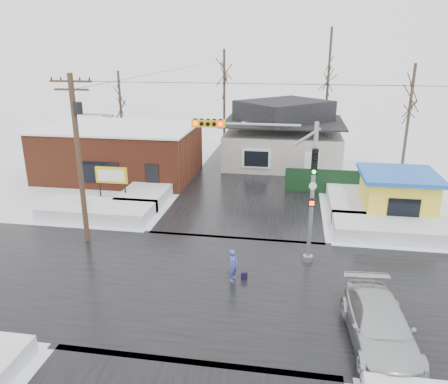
% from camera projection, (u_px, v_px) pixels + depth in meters
% --- Properties ---
extents(ground, '(120.00, 120.00, 0.00)m').
position_uv_depth(ground, '(219.00, 285.00, 19.69)').
color(ground, white).
rests_on(ground, ground).
extents(road_ns, '(10.00, 120.00, 0.02)m').
position_uv_depth(road_ns, '(219.00, 285.00, 19.69)').
color(road_ns, black).
rests_on(road_ns, ground).
extents(road_ew, '(120.00, 10.00, 0.02)m').
position_uv_depth(road_ew, '(219.00, 285.00, 19.69)').
color(road_ew, black).
rests_on(road_ew, ground).
extents(snowbank_nw, '(7.00, 3.00, 0.80)m').
position_uv_depth(snowbank_nw, '(98.00, 210.00, 27.49)').
color(snowbank_nw, white).
rests_on(snowbank_nw, ground).
extents(snowbank_ne, '(7.00, 3.00, 0.80)m').
position_uv_depth(snowbank_ne, '(396.00, 229.00, 24.73)').
color(snowbank_ne, white).
rests_on(snowbank_ne, ground).
extents(snowbank_nside_w, '(3.00, 8.00, 0.80)m').
position_uv_depth(snowbank_nside_w, '(153.00, 188.00, 31.86)').
color(snowbank_nside_w, white).
rests_on(snowbank_nside_w, ground).
extents(snowbank_nside_e, '(3.00, 8.00, 0.80)m').
position_uv_depth(snowbank_nside_e, '(350.00, 198.00, 29.72)').
color(snowbank_nside_e, white).
rests_on(snowbank_nside_e, ground).
extents(traffic_signal, '(6.05, 0.68, 7.00)m').
position_uv_depth(traffic_signal, '(280.00, 173.00, 20.65)').
color(traffic_signal, gray).
rests_on(traffic_signal, ground).
extents(utility_pole, '(3.15, 0.44, 9.00)m').
position_uv_depth(utility_pole, '(79.00, 151.00, 22.55)').
color(utility_pole, '#382619').
rests_on(utility_pole, ground).
extents(brick_building, '(12.20, 8.20, 4.12)m').
position_uv_depth(brick_building, '(120.00, 151.00, 35.68)').
color(brick_building, brown).
rests_on(brick_building, ground).
extents(marquee_sign, '(2.20, 0.21, 2.55)m').
position_uv_depth(marquee_sign, '(111.00, 176.00, 29.34)').
color(marquee_sign, black).
rests_on(marquee_sign, ground).
extents(house, '(10.40, 8.40, 5.76)m').
position_uv_depth(house, '(283.00, 135.00, 39.13)').
color(house, '#B7B1A5').
rests_on(house, ground).
extents(kiosk, '(4.60, 4.60, 2.88)m').
position_uv_depth(kiosk, '(397.00, 195.00, 27.12)').
color(kiosk, yellow).
rests_on(kiosk, ground).
extents(fence, '(8.00, 0.12, 1.80)m').
position_uv_depth(fence, '(341.00, 182.00, 31.51)').
color(fence, black).
rests_on(fence, ground).
extents(tree_far_left, '(3.00, 3.00, 10.00)m').
position_uv_depth(tree_far_left, '(224.00, 71.00, 42.10)').
color(tree_far_left, '#332821').
rests_on(tree_far_left, ground).
extents(tree_far_mid, '(3.00, 3.00, 12.00)m').
position_uv_depth(tree_far_mid, '(330.00, 54.00, 41.93)').
color(tree_far_mid, '#332821').
rests_on(tree_far_mid, ground).
extents(tree_far_right, '(3.00, 3.00, 9.00)m').
position_uv_depth(tree_far_right, '(413.00, 87.00, 34.29)').
color(tree_far_right, '#332821').
rests_on(tree_far_right, ground).
extents(tree_far_west, '(3.00, 3.00, 8.00)m').
position_uv_depth(tree_far_west, '(119.00, 88.00, 42.27)').
color(tree_far_west, '#332821').
rests_on(tree_far_west, ground).
extents(pedestrian, '(0.54, 0.65, 1.53)m').
position_uv_depth(pedestrian, '(233.00, 266.00, 19.82)').
color(pedestrian, '#3D4FAC').
rests_on(pedestrian, ground).
extents(car, '(2.50, 5.42, 1.53)m').
position_uv_depth(car, '(379.00, 326.00, 15.57)').
color(car, silver).
rests_on(car, ground).
extents(shopping_bag, '(0.30, 0.21, 0.35)m').
position_uv_depth(shopping_bag, '(244.00, 277.00, 20.07)').
color(shopping_bag, black).
rests_on(shopping_bag, ground).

